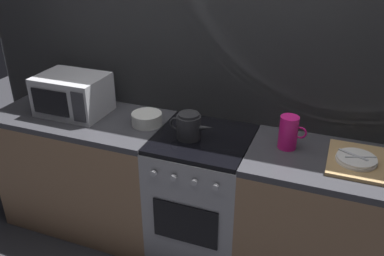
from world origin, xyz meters
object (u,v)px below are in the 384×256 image
(mixing_bowl, at_px, (147,119))
(kettle, at_px, (189,126))
(pitcher, at_px, (289,132))
(stove_unit, at_px, (202,196))
(microwave, at_px, (73,94))
(dish_pile, at_px, (356,160))

(mixing_bowl, bearing_deg, kettle, -13.40)
(mixing_bowl, bearing_deg, pitcher, 1.29)
(stove_unit, xyz_separation_m, pitcher, (0.51, 0.06, 0.55))
(kettle, bearing_deg, microwave, 175.62)
(stove_unit, xyz_separation_m, microwave, (-0.96, 0.03, 0.59))
(kettle, height_order, mixing_bowl, kettle)
(microwave, height_order, kettle, microwave)
(microwave, bearing_deg, dish_pile, -0.34)
(stove_unit, bearing_deg, dish_pile, 1.06)
(stove_unit, bearing_deg, microwave, 178.35)
(kettle, bearing_deg, pitcher, 9.56)
(microwave, xyz_separation_m, dish_pile, (1.86, -0.01, -0.12))
(microwave, relative_size, kettle, 1.62)
(dish_pile, bearing_deg, pitcher, 173.77)
(kettle, xyz_separation_m, mixing_bowl, (-0.33, 0.08, -0.04))
(stove_unit, height_order, kettle, kettle)
(stove_unit, bearing_deg, kettle, -152.40)
(dish_pile, bearing_deg, stove_unit, -178.94)
(mixing_bowl, bearing_deg, stove_unit, -5.36)
(kettle, bearing_deg, mixing_bowl, 166.60)
(mixing_bowl, xyz_separation_m, pitcher, (0.91, 0.02, 0.06))
(pitcher, bearing_deg, stove_unit, -173.44)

